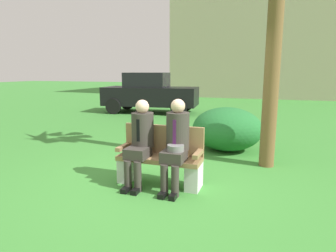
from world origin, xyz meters
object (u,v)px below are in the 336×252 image
shrub_near_bench (227,129)px  building_backdrop (294,26)px  seated_man_right (176,140)px  parked_car_near (150,93)px  park_bench (161,159)px  seated_man_left (140,138)px

shrub_near_bench → building_backdrop: 17.88m
seated_man_right → building_backdrop: 20.23m
shrub_near_bench → parked_car_near: size_ratio=0.38×
park_bench → shrub_near_bench: size_ratio=0.84×
shrub_near_bench → seated_man_left: bearing=-111.9°
seated_man_left → park_bench: bearing=22.4°
park_bench → shrub_near_bench: 2.43m
park_bench → building_backdrop: (2.96, 19.49, 4.54)m
seated_man_right → shrub_near_bench: seated_man_right is taller
seated_man_left → parked_car_near: parked_car_near is taller
park_bench → shrub_near_bench: bearing=73.3°
shrub_near_bench → parked_car_near: bearing=127.8°
seated_man_left → shrub_near_bench: bearing=68.1°
seated_man_right → building_backdrop: bearing=82.2°
building_backdrop → seated_man_left: bearing=-99.4°
parked_car_near → seated_man_right: bearing=-65.0°
seated_man_left → shrub_near_bench: 2.65m
park_bench → parked_car_near: parked_car_near is taller
seated_man_right → shrub_near_bench: (0.42, 2.45, -0.26)m
park_bench → shrub_near_bench: (0.70, 2.33, 0.09)m
park_bench → seated_man_left: bearing=-157.6°
seated_man_left → shrub_near_bench: size_ratio=0.85×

